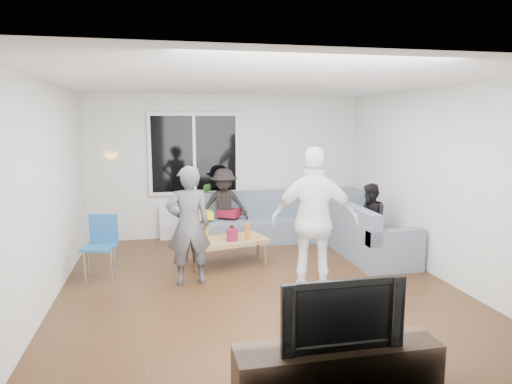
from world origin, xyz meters
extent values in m
cube|color=#56351C|center=(0.00, 0.00, -0.02)|extent=(5.00, 5.50, 0.04)
cube|color=white|center=(0.00, 0.00, 2.62)|extent=(5.00, 5.50, 0.04)
cube|color=silver|center=(0.00, 2.77, 1.30)|extent=(5.00, 0.04, 2.60)
cube|color=silver|center=(0.00, -2.77, 1.30)|extent=(5.00, 0.04, 2.60)
cube|color=silver|center=(-2.52, 0.00, 1.30)|extent=(0.04, 5.50, 2.60)
cube|color=silver|center=(2.52, 0.00, 1.30)|extent=(0.04, 5.50, 2.60)
cube|color=white|center=(-0.60, 2.69, 1.55)|extent=(1.62, 0.06, 1.47)
cube|color=black|center=(-0.60, 2.65, 1.55)|extent=(1.50, 0.02, 1.35)
cube|color=white|center=(-0.60, 2.64, 1.55)|extent=(0.05, 0.03, 1.35)
cube|color=silver|center=(-0.60, 2.65, 0.31)|extent=(1.30, 0.12, 0.62)
imported|color=#316227|center=(-0.42, 2.62, 0.82)|extent=(0.24, 0.20, 0.40)
imported|color=silver|center=(-1.00, 2.62, 0.71)|extent=(0.22, 0.22, 0.19)
cube|color=slate|center=(2.18, 2.27, 0.42)|extent=(0.85, 0.85, 0.85)
cube|color=yellow|center=(-0.54, 2.25, 0.51)|extent=(0.44, 0.39, 0.14)
cube|color=maroon|center=(-0.03, 2.33, 0.51)|extent=(0.46, 0.45, 0.13)
cube|color=#A2874E|center=(-0.24, 0.95, 0.20)|extent=(1.22, 0.88, 0.40)
cylinder|color=maroon|center=(-0.20, 0.85, 0.49)|extent=(0.17, 0.17, 0.17)
imported|color=#4C4C51|center=(-0.86, 0.29, 0.79)|extent=(0.60, 0.42, 1.57)
imported|color=white|center=(0.64, -0.36, 0.92)|extent=(1.16, 0.76, 1.83)
imported|color=black|center=(2.02, 0.96, 0.58)|extent=(0.51, 0.62, 1.17)
imported|color=black|center=(-0.12, 2.30, 0.65)|extent=(0.92, 0.64, 1.31)
cube|color=#322419|center=(0.09, -2.50, 0.22)|extent=(1.60, 0.40, 0.44)
imported|color=black|center=(0.09, -2.50, 0.72)|extent=(0.96, 0.13, 0.55)
cylinder|color=orange|center=(-0.57, 1.03, 0.50)|extent=(0.07, 0.07, 0.19)
cylinder|color=#33130B|center=(-0.18, 1.06, 0.49)|extent=(0.07, 0.07, 0.18)
cylinder|color=orange|center=(0.02, 0.85, 0.53)|extent=(0.07, 0.07, 0.25)
camera|label=1|loc=(-1.19, -5.56, 2.14)|focal=31.96mm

